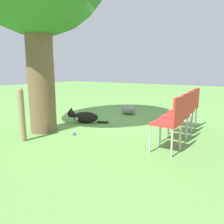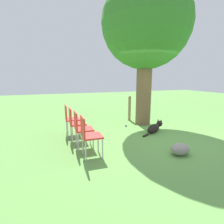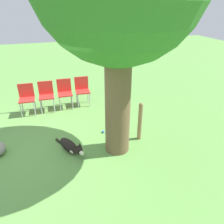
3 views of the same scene
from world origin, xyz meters
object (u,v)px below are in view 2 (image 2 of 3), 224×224
object	(u,v)px
fence_post	(129,108)
red_chair_1	(81,127)
tennis_ball	(126,126)
dog	(155,128)
red_chair_0	(88,133)
red_chair_2	(75,121)
oak_tree	(146,25)
red_chair_3	(70,117)

from	to	relation	value
fence_post	red_chair_1	bearing A→B (deg)	-138.26
tennis_ball	dog	bearing A→B (deg)	-58.10
red_chair_0	red_chair_2	size ratio (longest dim) A/B	1.00
fence_post	tennis_ball	bearing A→B (deg)	-123.38
dog	red_chair_2	size ratio (longest dim) A/B	1.12
red_chair_1	red_chair_0	bearing A→B (deg)	-82.41
red_chair_0	tennis_ball	xyz separation A→B (m)	(1.78, 1.88, -0.50)
dog	fence_post	size ratio (longest dim) A/B	1.03
fence_post	tennis_ball	size ratio (longest dim) A/B	14.57
red_chair_1	red_chair_2	distance (m)	0.57
fence_post	red_chair_2	distance (m)	2.86
oak_tree	dog	xyz separation A→B (m)	(-0.19, -1.05, -3.28)
fence_post	dog	bearing A→B (deg)	-88.44
dog	oak_tree	bearing A→B (deg)	53.60
oak_tree	fence_post	xyz separation A→B (m)	(-0.23, 0.66, -2.93)
red_chair_2	red_chair_3	bearing A→B (deg)	97.59
red_chair_1	red_chair_3	world-z (taller)	same
red_chair_3	oak_tree	bearing A→B (deg)	8.75
red_chair_1	red_chair_2	bearing A→B (deg)	97.59
oak_tree	fence_post	world-z (taller)	oak_tree
red_chair_3	tennis_ball	size ratio (longest dim) A/B	13.38
red_chair_1	tennis_ball	xyz separation A→B (m)	(1.84, 1.31, -0.50)
oak_tree	red_chair_1	world-z (taller)	oak_tree
red_chair_3	tennis_ball	bearing A→B (deg)	7.29
dog	tennis_ball	bearing A→B (deg)	95.53
oak_tree	red_chair_0	world-z (taller)	oak_tree
oak_tree	red_chair_3	xyz separation A→B (m)	(-2.70, -0.31, -2.89)
fence_post	red_chair_1	distance (m)	3.16
red_chair_2	tennis_ball	bearing A→B (deg)	23.61
oak_tree	dog	distance (m)	3.45
fence_post	tennis_ball	distance (m)	1.06
fence_post	red_chair_3	bearing A→B (deg)	-158.58
red_chair_0	fence_post	bearing A→B (deg)	51.37
red_chair_1	tennis_ball	world-z (taller)	red_chair_1
dog	red_chair_1	world-z (taller)	red_chair_1
oak_tree	red_chair_1	size ratio (longest dim) A/B	5.50
tennis_ball	red_chair_3	bearing A→B (deg)	-174.85
fence_post	red_chair_0	size ratio (longest dim) A/B	1.09
red_chair_2	red_chair_3	size ratio (longest dim) A/B	1.00
tennis_ball	red_chair_2	bearing A→B (deg)	-158.54
red_chair_1	tennis_ball	distance (m)	2.31
oak_tree	red_chair_1	distance (m)	4.15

